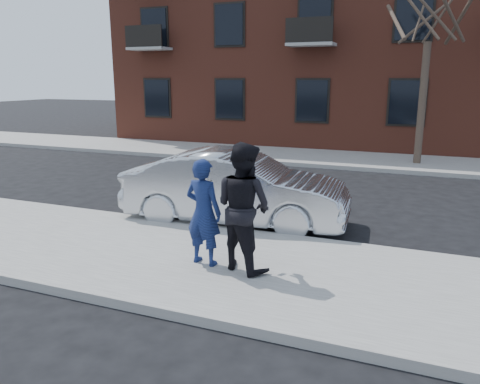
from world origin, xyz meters
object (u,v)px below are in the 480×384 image
at_px(man_hoodie, 203,212).
at_px(man_peacoat, 243,207).
at_px(street_tree, 431,5).
at_px(silver_sedan, 236,188).

distance_m(man_hoodie, man_peacoat, 0.69).
bearing_deg(man_peacoat, street_tree, -79.48).
height_order(street_tree, silver_sedan, street_tree).
relative_size(silver_sedan, man_hoodie, 2.77).
xyz_separation_m(street_tree, silver_sedan, (-3.53, -8.70, -4.72)).
bearing_deg(silver_sedan, man_hoodie, -173.61).
relative_size(street_tree, man_hoodie, 3.86).
xyz_separation_m(silver_sedan, man_hoodie, (0.53, -2.65, 0.23)).
distance_m(street_tree, silver_sedan, 10.51).
distance_m(street_tree, man_peacoat, 12.33).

